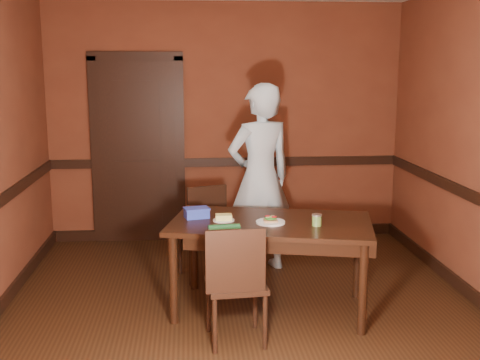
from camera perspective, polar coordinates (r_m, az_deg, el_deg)
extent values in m
cube|color=black|center=(5.04, 0.35, -12.56)|extent=(4.00, 4.50, 0.01)
cube|color=brown|center=(6.90, -1.37, 5.42)|extent=(4.00, 0.02, 2.70)
cube|color=brown|center=(2.48, 5.19, -4.47)|extent=(4.00, 0.02, 2.70)
cube|color=black|center=(6.94, -1.34, 1.71)|extent=(4.00, 0.03, 0.10)
cube|color=black|center=(7.13, -1.31, -4.98)|extent=(4.00, 0.03, 0.12)
cube|color=black|center=(5.55, 21.57, -10.44)|extent=(0.03, 4.50, 0.12)
cube|color=black|center=(6.91, -9.64, 2.56)|extent=(0.85, 0.04, 2.05)
cube|color=black|center=(6.99, -13.52, 2.50)|extent=(0.10, 0.06, 2.15)
cube|color=black|center=(6.91, -5.70, 2.66)|extent=(0.10, 0.06, 2.15)
cube|color=black|center=(6.86, -9.92, 11.50)|extent=(1.05, 0.06, 0.10)
cube|color=black|center=(5.00, 2.91, -8.12)|extent=(1.78, 1.25, 0.76)
imported|color=silver|center=(5.85, 1.89, 0.16)|extent=(0.78, 0.65, 1.84)
cylinder|color=white|center=(4.84, 2.91, -4.04)|extent=(0.24, 0.24, 0.01)
cube|color=#AB7C53|center=(4.83, 2.91, -3.88)|extent=(0.11, 0.10, 0.02)
ellipsoid|color=#328829|center=(4.83, 2.91, -3.64)|extent=(0.10, 0.09, 0.02)
cylinder|color=red|center=(4.83, 2.63, -3.44)|extent=(0.04, 0.04, 0.01)
cylinder|color=red|center=(4.82, 3.25, -3.49)|extent=(0.04, 0.04, 0.01)
cylinder|color=#93B260|center=(4.80, 2.63, -3.56)|extent=(0.03, 0.03, 0.01)
cylinder|color=#93B260|center=(4.85, 3.14, -3.41)|extent=(0.03, 0.03, 0.01)
cylinder|color=#93B260|center=(4.82, 2.92, -3.48)|extent=(0.03, 0.03, 0.01)
cylinder|color=#5E853B|center=(4.78, 7.29, -3.85)|extent=(0.08, 0.08, 0.08)
cylinder|color=beige|center=(4.77, 7.30, -3.31)|extent=(0.08, 0.08, 0.01)
cylinder|color=white|center=(4.90, -1.56, -3.83)|extent=(0.18, 0.18, 0.01)
cube|color=#DDD46C|center=(4.89, -1.56, -3.52)|extent=(0.13, 0.09, 0.04)
cube|color=blue|center=(5.00, -4.13, -3.18)|extent=(0.22, 0.17, 0.07)
cube|color=blue|center=(4.99, -4.14, -2.70)|extent=(0.23, 0.18, 0.01)
cylinder|color=#174721|center=(4.55, -1.52, -4.63)|extent=(0.25, 0.10, 0.07)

